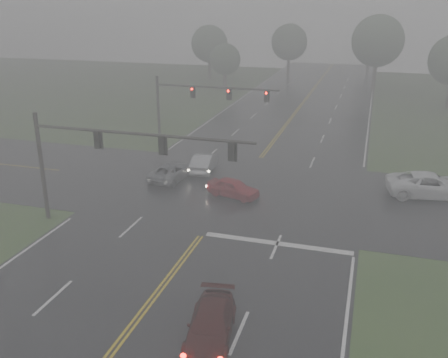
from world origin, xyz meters
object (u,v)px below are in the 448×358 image
(sedan_silver, at_px, (204,171))
(signal_gantry_far, at_px, (194,99))
(sedan_maroon, at_px, (211,338))
(car_grey, at_px, (172,179))
(sedan_red, at_px, (233,197))
(pickup_white, at_px, (429,196))
(signal_gantry_near, at_px, (102,151))

(sedan_silver, relative_size, signal_gantry_far, 0.38)
(sedan_maroon, bearing_deg, sedan_silver, 100.44)
(sedan_maroon, relative_size, signal_gantry_far, 0.38)
(sedan_maroon, bearing_deg, car_grey, 107.98)
(sedan_red, distance_m, pickup_white, 13.88)
(sedan_maroon, distance_m, signal_gantry_near, 13.52)
(pickup_white, xyz_separation_m, signal_gantry_near, (-19.33, -10.89, 4.83))
(sedan_silver, relative_size, pickup_white, 0.73)
(sedan_silver, height_order, signal_gantry_near, signal_gantry_near)
(sedan_maroon, bearing_deg, pickup_white, 53.72)
(sedan_red, relative_size, car_grey, 0.82)
(signal_gantry_near, distance_m, signal_gantry_far, 17.70)
(sedan_red, xyz_separation_m, signal_gantry_far, (-6.78, 10.83, 4.57))
(signal_gantry_far, bearing_deg, sedan_red, -57.97)
(pickup_white, bearing_deg, car_grey, 86.45)
(car_grey, relative_size, signal_gantry_far, 0.40)
(sedan_maroon, xyz_separation_m, sedan_silver, (-7.08, 19.96, 0.00))
(sedan_maroon, bearing_deg, signal_gantry_far, 102.09)
(pickup_white, bearing_deg, sedan_maroon, 143.22)
(sedan_maroon, xyz_separation_m, signal_gantry_near, (-9.40, 8.43, 4.83))
(sedan_silver, distance_m, pickup_white, 17.02)
(sedan_red, relative_size, pickup_white, 0.63)
(sedan_red, relative_size, signal_gantry_far, 0.33)
(sedan_red, xyz_separation_m, signal_gantry_near, (-6.05, -6.85, 4.83))
(sedan_silver, bearing_deg, pickup_white, 171.07)
(sedan_maroon, relative_size, sedan_silver, 1.00)
(sedan_red, relative_size, signal_gantry_near, 0.28)
(sedan_red, bearing_deg, signal_gantry_near, 153.53)
(sedan_silver, bearing_deg, sedan_maroon, 102.71)
(signal_gantry_near, bearing_deg, sedan_red, 48.53)
(pickup_white, height_order, signal_gantry_far, signal_gantry_far)
(sedan_red, height_order, signal_gantry_near, signal_gantry_near)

